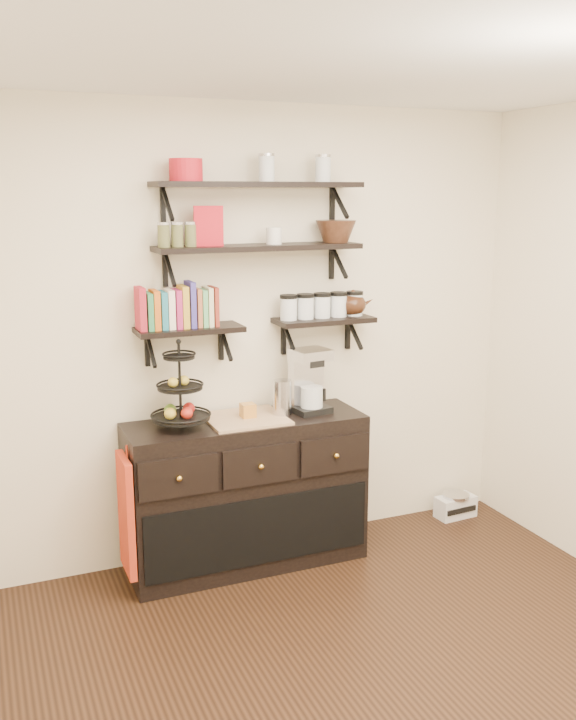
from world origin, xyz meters
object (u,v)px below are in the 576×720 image
at_px(fruit_stand, 181,399).
at_px(coffee_maker, 309,381).
at_px(sideboard, 246,492).
at_px(radio, 456,505).

bearing_deg(fruit_stand, coffee_maker, 1.66).
distance_m(sideboard, radio, 1.60).
bearing_deg(sideboard, fruit_stand, 179.50).
distance_m(fruit_stand, radio, 2.17).
bearing_deg(sideboard, radio, 2.66).
bearing_deg(sideboard, coffee_maker, 3.65).
relative_size(fruit_stand, coffee_maker, 1.25).
xyz_separation_m(fruit_stand, coffee_maker, (0.79, 0.02, 0.02)).
relative_size(sideboard, coffee_maker, 3.62).
distance_m(sideboard, fruit_stand, 0.72).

